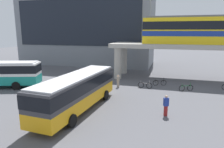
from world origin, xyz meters
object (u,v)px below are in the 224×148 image
object	(u,v)px
bicycle_green	(186,88)
station_building	(87,27)
bicycle_black	(160,83)
pedestrian_waiting_near_stop	(166,106)
pedestrian_near_building	(118,81)
bicycle_silver	(145,85)
bus_main	(77,89)
train	(220,30)

from	to	relation	value
bicycle_green	station_building	bearing A→B (deg)	138.76
station_building	bicycle_black	distance (m)	23.71
station_building	pedestrian_waiting_near_stop	size ratio (longest dim) A/B	15.55
pedestrian_near_building	bicycle_black	bearing A→B (deg)	24.92
bicycle_silver	bicycle_black	bearing A→B (deg)	46.75
bus_main	bicycle_silver	distance (m)	10.41
train	bus_main	distance (m)	21.32
station_building	bus_main	world-z (taller)	station_building
pedestrian_waiting_near_stop	bicycle_green	bearing A→B (deg)	75.54
bus_main	bicycle_green	distance (m)	13.40
station_building	bus_main	xyz separation A→B (m)	(9.88, -26.26, -5.79)
bus_main	pedestrian_near_building	xyz separation A→B (m)	(1.53, 8.52, -1.25)
train	bus_main	size ratio (longest dim) A/B	1.82
bus_main	bicycle_black	world-z (taller)	bus_main
station_building	bicycle_green	world-z (taller)	station_building
bicycle_black	pedestrian_near_building	bearing A→B (deg)	-155.08
train	pedestrian_waiting_near_stop	size ratio (longest dim) A/B	11.46
bus_main	pedestrian_near_building	bearing A→B (deg)	79.80
bicycle_silver	bus_main	bearing A→B (deg)	-118.17
station_building	bicycle_silver	size ratio (longest dim) A/B	15.49
bicycle_green	pedestrian_near_building	world-z (taller)	pedestrian_near_building
bus_main	pedestrian_near_building	size ratio (longest dim) A/B	7.08
station_building	pedestrian_near_building	world-z (taller)	station_building
train	bicycle_silver	distance (m)	12.92
pedestrian_waiting_near_stop	train	bearing A→B (deg)	66.39
train	pedestrian_near_building	distance (m)	15.49
train	pedestrian_waiting_near_stop	xyz separation A→B (m)	(-6.31, -14.44, -6.30)
bicycle_green	pedestrian_near_building	xyz separation A→B (m)	(-8.15, -0.59, 0.38)
train	bicycle_silver	world-z (taller)	train
bicycle_silver	pedestrian_near_building	xyz separation A→B (m)	(-3.32, -0.54, 0.38)
bicycle_green	pedestrian_near_building	size ratio (longest dim) A/B	1.05
station_building	bicycle_silver	xyz separation A→B (m)	(14.73, -17.20, -7.42)
pedestrian_waiting_near_stop	bicycle_black	bearing A→B (deg)	95.97
bicycle_silver	train	bearing A→B (deg)	34.82
pedestrian_near_building	bicycle_silver	bearing A→B (deg)	9.25
bicycle_black	station_building	bearing A→B (deg)	136.78
bicycle_silver	bicycle_black	world-z (taller)	same
bicycle_black	pedestrian_waiting_near_stop	distance (m)	10.01
station_building	pedestrian_near_building	xyz separation A→B (m)	(11.41, -17.74, -7.04)
bicycle_silver	pedestrian_waiting_near_stop	world-z (taller)	pedestrian_waiting_near_stop
bus_main	train	bearing A→B (deg)	47.87
train	pedestrian_waiting_near_stop	bearing A→B (deg)	-113.61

